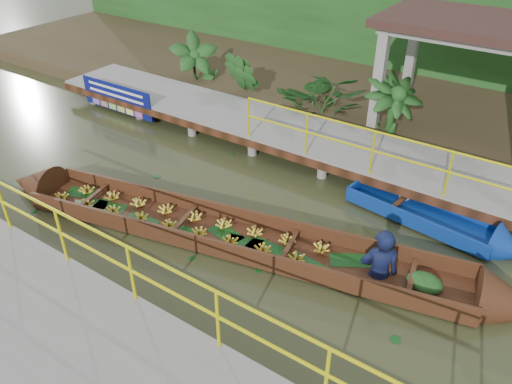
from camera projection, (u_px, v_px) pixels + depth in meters
The scene contains 10 objects.
ground at pixel (219, 218), 10.42m from camera, with size 80.00×80.00×0.00m, color #31341A.
land_strip at pixel (366, 96), 15.52m from camera, with size 30.00×8.00×0.45m, color #372D1B.
far_dock at pixel (302, 137), 12.54m from camera, with size 16.00×2.06×1.66m.
near_dock at pixel (89, 372), 6.87m from camera, with size 18.00×2.40×1.73m.
pavilion at pixel (476, 35), 11.87m from camera, with size 4.40×3.00×3.00m.
foliage_backdrop at pixel (404, 20), 16.30m from camera, with size 30.00×0.80×4.00m, color #183C13.
vendor_boat at pixel (251, 235), 9.50m from camera, with size 11.00×3.34×2.40m.
moored_blue_boat at pixel (463, 231), 9.79m from camera, with size 3.70×1.38×0.86m.
blue_banner at pixel (117, 98), 14.51m from camera, with size 2.73×0.04×0.85m.
tropical_plants at pixel (386, 95), 12.77m from camera, with size 14.34×1.34×1.67m.
Camera 1 is at (5.40, -6.57, 6.10)m, focal length 35.00 mm.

